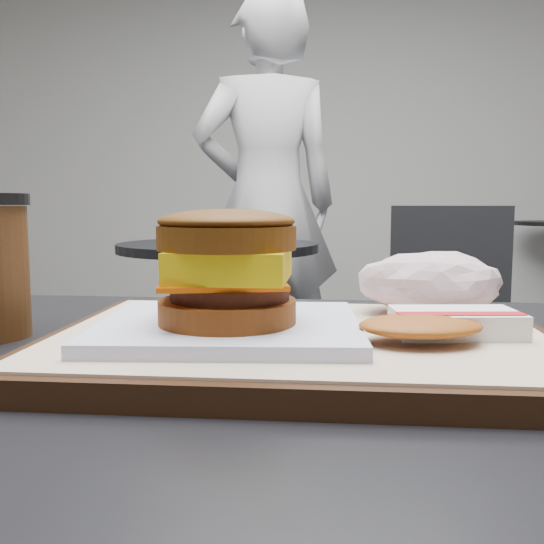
% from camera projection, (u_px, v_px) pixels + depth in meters
% --- Properties ---
extents(serving_tray, '(0.38, 0.28, 0.02)m').
position_uv_depth(serving_tray, '(301.00, 344.00, 0.46)').
color(serving_tray, black).
rests_on(serving_tray, customer_table).
extents(breakfast_sandwich, '(0.20, 0.18, 0.09)m').
position_uv_depth(breakfast_sandwich, '(228.00, 282.00, 0.44)').
color(breakfast_sandwich, white).
rests_on(breakfast_sandwich, serving_tray).
extents(hash_brown, '(0.13, 0.10, 0.02)m').
position_uv_depth(hash_brown, '(440.00, 324.00, 0.43)').
color(hash_brown, white).
rests_on(hash_brown, serving_tray).
extents(crumpled_wrapper, '(0.12, 0.10, 0.05)m').
position_uv_depth(crumpled_wrapper, '(430.00, 282.00, 0.53)').
color(crumpled_wrapper, white).
rests_on(crumpled_wrapper, serving_tray).
extents(neighbor_table, '(0.70, 0.70, 0.75)m').
position_uv_depth(neighbor_table, '(219.00, 299.00, 2.13)').
color(neighbor_table, black).
rests_on(neighbor_table, ground).
extents(napkin, '(0.13, 0.13, 0.00)m').
position_uv_depth(napkin, '(206.00, 244.00, 2.02)').
color(napkin, white).
rests_on(napkin, neighbor_table).
extents(neighbor_chair, '(0.64, 0.50, 0.88)m').
position_uv_depth(neighbor_chair, '(412.00, 313.00, 2.10)').
color(neighbor_chair, '#ADADB2').
rests_on(neighbor_chair, ground).
extents(patron, '(0.74, 0.59, 1.79)m').
position_uv_depth(patron, '(267.00, 202.00, 2.68)').
color(patron, silver).
rests_on(patron, ground).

